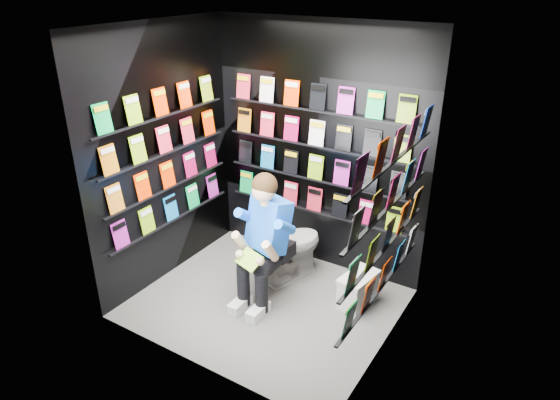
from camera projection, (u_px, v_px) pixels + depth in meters
The scene contains 14 objects.
floor at pixel (266, 303), 4.93m from camera, with size 2.40×2.40×0.00m, color #595956.
ceiling at pixel (262, 26), 3.83m from camera, with size 2.40×2.40×0.00m, color white.
wall_back at pixel (318, 150), 5.15m from camera, with size 2.40×0.04×2.60m, color black.
wall_front at pixel (188, 227), 3.61m from camera, with size 2.40×0.04×2.60m, color black.
wall_left at pixel (164, 157), 4.96m from camera, with size 0.04×2.00×2.60m, color black.
wall_right at pixel (395, 214), 3.81m from camera, with size 0.04×2.00×2.60m, color black.
comics_back at pixel (316, 150), 5.13m from camera, with size 2.10×0.06×1.37m, color #D62841, non-canonical shape.
comics_left at pixel (166, 157), 4.94m from camera, with size 0.06×1.70×1.37m, color #D62841, non-canonical shape.
comics_right at pixel (391, 213), 3.82m from camera, with size 0.06×1.70×1.37m, color #D62841, non-canonical shape.
toilet at pixel (290, 246), 5.22m from camera, with size 0.42×0.75×0.73m, color white.
longbox at pixel (358, 291), 4.85m from camera, with size 0.22×0.41×0.31m, color silver.
longbox_lid at pixel (359, 276), 4.78m from camera, with size 0.25×0.43×0.03m, color silver.
reader at pixel (270, 225), 4.75m from camera, with size 0.54×0.79×1.46m, color blue, non-canonical shape.
held_comic at pixel (249, 260), 4.57m from camera, with size 0.26×0.01×0.18m, color green.
Camera 1 is at (2.25, -3.36, 3.00)m, focal length 32.00 mm.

